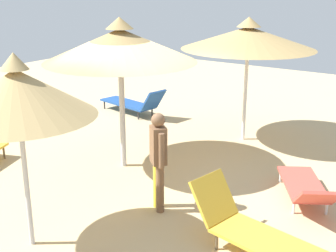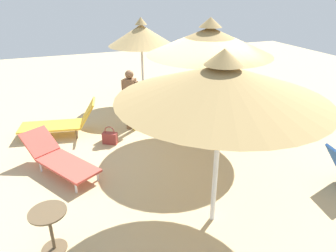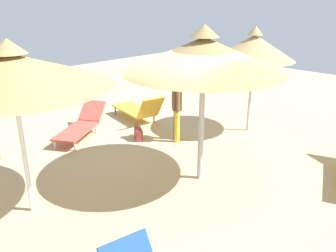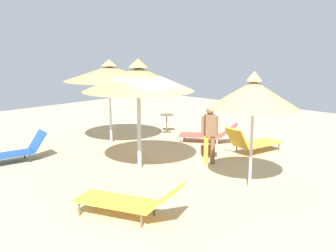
{
  "view_description": "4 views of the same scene",
  "coord_description": "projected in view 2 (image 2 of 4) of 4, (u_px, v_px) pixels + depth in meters",
  "views": [
    {
      "loc": [
        5.06,
        -6.52,
        3.57
      ],
      "look_at": [
        0.42,
        0.21,
        0.95
      ],
      "focal_mm": 48.49,
      "sensor_mm": 36.0,
      "label": 1
    },
    {
      "loc": [
        2.89,
        6.35,
        3.57
      ],
      "look_at": [
        0.84,
        0.91,
        0.91
      ],
      "focal_mm": 32.73,
      "sensor_mm": 36.0,
      "label": 2
    },
    {
      "loc": [
        -4.37,
        4.8,
        3.36
      ],
      "look_at": [
        0.46,
        -0.11,
        0.82
      ],
      "focal_mm": 37.18,
      "sensor_mm": 36.0,
      "label": 3
    },
    {
      "loc": [
        -7.38,
        -7.56,
        3.28
      ],
      "look_at": [
        0.43,
        -0.18,
        1.06
      ],
      "focal_mm": 41.9,
      "sensor_mm": 36.0,
      "label": 4
    }
  ],
  "objects": [
    {
      "name": "lounge_chair_front",
      "position": [
        235.0,
        90.0,
        10.38
      ],
      "size": [
        1.38,
        2.24,
        0.78
      ],
      "color": "gold",
      "rests_on": "ground"
    },
    {
      "name": "side_table_round",
      "position": [
        50.0,
        224.0,
        4.37
      ],
      "size": [
        0.53,
        0.53,
        0.7
      ],
      "color": "brown",
      "rests_on": "ground"
    },
    {
      "name": "lounge_chair_near_right",
      "position": [
        59.0,
        158.0,
        6.36
      ],
      "size": [
        1.54,
        1.99,
        0.7
      ],
      "color": "#CC4C3F",
      "rests_on": "ground"
    },
    {
      "name": "person_standing_back",
      "position": [
        130.0,
        97.0,
        7.99
      ],
      "size": [
        0.39,
        0.35,
        1.64
      ],
      "color": "yellow",
      "rests_on": "ground"
    },
    {
      "name": "lounge_chair_far_left",
      "position": [
        62.0,
        122.0,
        7.92
      ],
      "size": [
        2.03,
        1.03,
        0.9
      ],
      "color": "gold",
      "rests_on": "ground"
    },
    {
      "name": "ground",
      "position": [
        186.0,
        141.0,
        7.83
      ],
      "size": [
        24.0,
        24.0,
        0.1
      ],
      "primitive_type": "cube",
      "color": "tan"
    },
    {
      "name": "parasol_umbrella_center",
      "position": [
        210.0,
        41.0,
        6.97
      ],
      "size": [
        2.91,
        2.91,
        2.95
      ],
      "color": "#B2B2B7",
      "rests_on": "ground"
    },
    {
      "name": "parasol_umbrella_edge",
      "position": [
        141.0,
        35.0,
        9.33
      ],
      "size": [
        2.04,
        2.04,
        2.73
      ],
      "color": "#B2B2B7",
      "rests_on": "ground"
    },
    {
      "name": "parasol_umbrella_near_left",
      "position": [
        222.0,
        82.0,
        4.17
      ],
      "size": [
        2.99,
        2.99,
        2.83
      ],
      "color": "white",
      "rests_on": "ground"
    },
    {
      "name": "handbag",
      "position": [
        110.0,
        138.0,
        7.55
      ],
      "size": [
        0.39,
        0.33,
        0.46
      ],
      "color": "maroon",
      "rests_on": "ground"
    }
  ]
}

